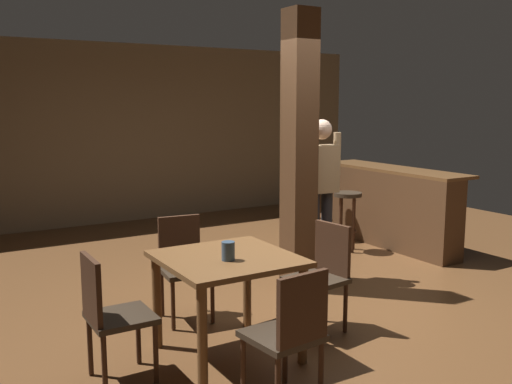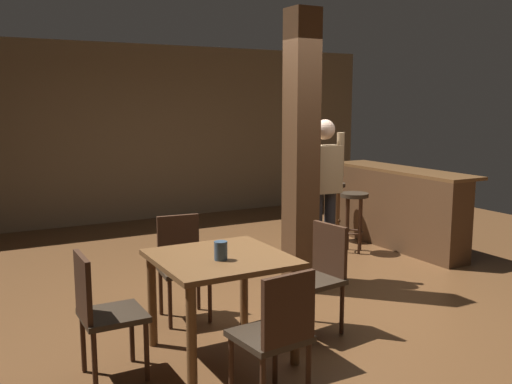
{
  "view_description": "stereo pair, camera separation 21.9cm",
  "coord_description": "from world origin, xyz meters",
  "px_view_note": "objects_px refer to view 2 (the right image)",
  "views": [
    {
      "loc": [
        -3.15,
        -4.33,
        1.9
      ],
      "look_at": [
        -0.43,
        0.19,
        1.06
      ],
      "focal_mm": 40.0,
      "sensor_mm": 36.0,
      "label": 1
    },
    {
      "loc": [
        -2.96,
        -4.44,
        1.9
      ],
      "look_at": [
        -0.43,
        0.19,
        1.06
      ],
      "focal_mm": 40.0,
      "sensor_mm": 36.0,
      "label": 2
    }
  ],
  "objects_px": {
    "bar_stool_far": "(303,194)",
    "standing_person": "(324,188)",
    "dining_table": "(221,273)",
    "bar_stool_mid": "(332,197)",
    "chair_west": "(102,309)",
    "napkin_cup": "(221,251)",
    "chair_north": "(182,261)",
    "chair_south": "(277,331)",
    "bar_stool_near": "(354,208)",
    "bar_counter": "(395,207)",
    "chair_east": "(319,272)"
  },
  "relations": [
    {
      "from": "standing_person",
      "to": "bar_stool_near",
      "type": "distance_m",
      "value": 1.33
    },
    {
      "from": "dining_table",
      "to": "bar_stool_mid",
      "type": "distance_m",
      "value": 3.89
    },
    {
      "from": "chair_west",
      "to": "bar_stool_far",
      "type": "distance_m",
      "value": 4.78
    },
    {
      "from": "bar_stool_mid",
      "to": "bar_stool_far",
      "type": "xyz_separation_m",
      "value": [
        -0.13,
        0.53,
        -0.02
      ]
    },
    {
      "from": "bar_stool_mid",
      "to": "standing_person",
      "type": "bearing_deg",
      "value": -129.18
    },
    {
      "from": "dining_table",
      "to": "bar_stool_near",
      "type": "relative_size",
      "value": 1.25
    },
    {
      "from": "bar_stool_mid",
      "to": "bar_stool_far",
      "type": "relative_size",
      "value": 1.04
    },
    {
      "from": "standing_person",
      "to": "bar_counter",
      "type": "bearing_deg",
      "value": 23.37
    },
    {
      "from": "napkin_cup",
      "to": "bar_stool_near",
      "type": "xyz_separation_m",
      "value": [
        2.81,
        2.01,
        -0.27
      ]
    },
    {
      "from": "bar_stool_near",
      "to": "bar_stool_far",
      "type": "distance_m",
      "value": 1.19
    },
    {
      "from": "bar_stool_far",
      "to": "standing_person",
      "type": "bearing_deg",
      "value": -117.81
    },
    {
      "from": "chair_west",
      "to": "chair_east",
      "type": "bearing_deg",
      "value": -0.21
    },
    {
      "from": "chair_south",
      "to": "bar_stool_near",
      "type": "bearing_deg",
      "value": 44.9
    },
    {
      "from": "bar_stool_mid",
      "to": "bar_stool_near",
      "type": "bearing_deg",
      "value": -102.4
    },
    {
      "from": "chair_west",
      "to": "napkin_cup",
      "type": "bearing_deg",
      "value": -8.59
    },
    {
      "from": "chair_west",
      "to": "standing_person",
      "type": "height_order",
      "value": "standing_person"
    },
    {
      "from": "chair_south",
      "to": "chair_east",
      "type": "distance_m",
      "value": 1.29
    },
    {
      "from": "chair_north",
      "to": "chair_east",
      "type": "bearing_deg",
      "value": -44.39
    },
    {
      "from": "bar_stool_mid",
      "to": "napkin_cup",
      "type": "bearing_deg",
      "value": -137.79
    },
    {
      "from": "napkin_cup",
      "to": "bar_counter",
      "type": "xyz_separation_m",
      "value": [
        3.46,
        1.98,
        -0.31
      ]
    },
    {
      "from": "napkin_cup",
      "to": "dining_table",
      "type": "bearing_deg",
      "value": 65.96
    },
    {
      "from": "bar_stool_far",
      "to": "bar_counter",
      "type": "bearing_deg",
      "value": -62.59
    },
    {
      "from": "bar_counter",
      "to": "napkin_cup",
      "type": "bearing_deg",
      "value": -150.26
    },
    {
      "from": "dining_table",
      "to": "bar_stool_near",
      "type": "bearing_deg",
      "value": 34.7
    },
    {
      "from": "napkin_cup",
      "to": "bar_stool_far",
      "type": "height_order",
      "value": "napkin_cup"
    },
    {
      "from": "chair_south",
      "to": "bar_stool_mid",
      "type": "distance_m",
      "value": 4.53
    },
    {
      "from": "chair_south",
      "to": "standing_person",
      "type": "relative_size",
      "value": 0.52
    },
    {
      "from": "chair_south",
      "to": "bar_counter",
      "type": "relative_size",
      "value": 0.4
    },
    {
      "from": "chair_west",
      "to": "standing_person",
      "type": "distance_m",
      "value": 2.91
    },
    {
      "from": "chair_west",
      "to": "standing_person",
      "type": "relative_size",
      "value": 0.52
    },
    {
      "from": "chair_south",
      "to": "bar_stool_mid",
      "type": "xyz_separation_m",
      "value": [
        2.94,
        3.45,
        0.09
      ]
    },
    {
      "from": "bar_stool_mid",
      "to": "bar_stool_far",
      "type": "distance_m",
      "value": 0.54
    },
    {
      "from": "chair_south",
      "to": "bar_counter",
      "type": "height_order",
      "value": "bar_counter"
    },
    {
      "from": "chair_north",
      "to": "bar_stool_mid",
      "type": "xyz_separation_m",
      "value": [
        2.88,
        1.7,
        0.09
      ]
    },
    {
      "from": "napkin_cup",
      "to": "bar_stool_near",
      "type": "relative_size",
      "value": 0.18
    },
    {
      "from": "bar_stool_mid",
      "to": "chair_west",
      "type": "bearing_deg",
      "value": -146.06
    },
    {
      "from": "chair_east",
      "to": "bar_stool_mid",
      "type": "relative_size",
      "value": 1.12
    },
    {
      "from": "chair_west",
      "to": "chair_east",
      "type": "height_order",
      "value": "same"
    },
    {
      "from": "dining_table",
      "to": "chair_south",
      "type": "distance_m",
      "value": 0.88
    },
    {
      "from": "chair_west",
      "to": "napkin_cup",
      "type": "xyz_separation_m",
      "value": [
        0.84,
        -0.13,
        0.33
      ]
    },
    {
      "from": "chair_west",
      "to": "bar_stool_near",
      "type": "bearing_deg",
      "value": 27.35
    },
    {
      "from": "dining_table",
      "to": "bar_stool_near",
      "type": "distance_m",
      "value": 3.36
    },
    {
      "from": "chair_west",
      "to": "chair_north",
      "type": "xyz_separation_m",
      "value": [
        0.91,
        0.85,
        0.0
      ]
    },
    {
      "from": "chair_east",
      "to": "bar_counter",
      "type": "height_order",
      "value": "bar_counter"
    },
    {
      "from": "bar_stool_near",
      "to": "bar_stool_far",
      "type": "height_order",
      "value": "bar_stool_far"
    },
    {
      "from": "bar_counter",
      "to": "bar_stool_near",
      "type": "relative_size",
      "value": 2.96
    },
    {
      "from": "chair_west",
      "to": "chair_north",
      "type": "distance_m",
      "value": 1.25
    },
    {
      "from": "chair_east",
      "to": "dining_table",
      "type": "bearing_deg",
      "value": -178.71
    },
    {
      "from": "chair_west",
      "to": "bar_stool_far",
      "type": "xyz_separation_m",
      "value": [
        3.66,
        3.08,
        0.07
      ]
    },
    {
      "from": "chair_north",
      "to": "chair_east",
      "type": "distance_m",
      "value": 1.22
    }
  ]
}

